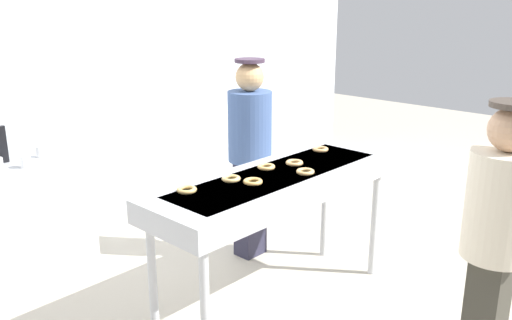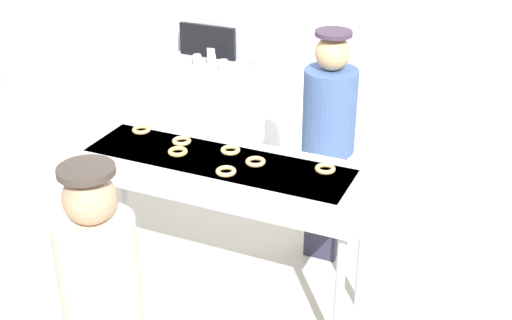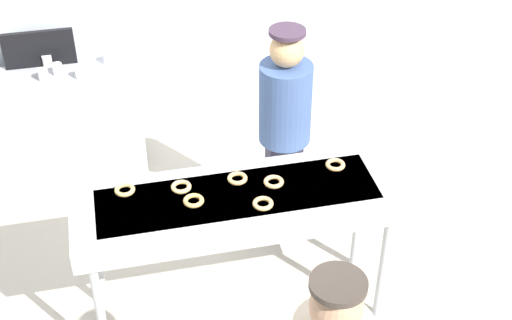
% 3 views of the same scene
% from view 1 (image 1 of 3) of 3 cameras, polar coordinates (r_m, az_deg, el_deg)
% --- Properties ---
extents(ground_plane, '(16.00, 16.00, 0.00)m').
position_cam_1_polar(ground_plane, '(4.16, 2.16, -15.02)').
color(ground_plane, beige).
extents(back_wall, '(8.00, 0.12, 3.32)m').
position_cam_1_polar(back_wall, '(5.46, -17.42, 10.40)').
color(back_wall, silver).
rests_on(back_wall, ground).
extents(fryer_conveyor, '(2.02, 0.65, 1.03)m').
position_cam_1_polar(fryer_conveyor, '(3.76, 2.31, -2.71)').
color(fryer_conveyor, '#B7BABF').
rests_on(fryer_conveyor, ground).
extents(glazed_donut_0, '(0.17, 0.17, 0.03)m').
position_cam_1_polar(glazed_donut_0, '(3.93, 4.06, -0.29)').
color(glazed_donut_0, '#E2AD6B').
rests_on(glazed_donut_0, fryer_conveyor).
extents(glazed_donut_1, '(0.13, 0.13, 0.03)m').
position_cam_1_polar(glazed_donut_1, '(3.52, -0.33, -2.29)').
color(glazed_donut_1, '#ECB25B').
rests_on(glazed_donut_1, fryer_conveyor).
extents(glazed_donut_2, '(0.17, 0.17, 0.03)m').
position_cam_1_polar(glazed_donut_2, '(3.73, 5.21, -1.23)').
color(glazed_donut_2, '#DEAE68').
rests_on(glazed_donut_2, fryer_conveyor).
extents(glazed_donut_3, '(0.16, 0.16, 0.03)m').
position_cam_1_polar(glazed_donut_3, '(4.31, 6.78, 1.15)').
color(glazed_donut_3, '#EDB16A').
rests_on(glazed_donut_3, fryer_conveyor).
extents(glazed_donut_4, '(0.17, 0.17, 0.03)m').
position_cam_1_polar(glazed_donut_4, '(3.83, 1.08, -0.71)').
color(glazed_donut_4, '#ECB667').
rests_on(glazed_donut_4, fryer_conveyor).
extents(glazed_donut_5, '(0.15, 0.15, 0.03)m').
position_cam_1_polar(glazed_donut_5, '(3.40, -7.31, -3.11)').
color(glazed_donut_5, '#DEB363').
rests_on(glazed_donut_5, fryer_conveyor).
extents(glazed_donut_6, '(0.18, 0.18, 0.03)m').
position_cam_1_polar(glazed_donut_6, '(3.58, -2.64, -1.97)').
color(glazed_donut_6, '#E4BC6E').
rests_on(glazed_donut_6, fryer_conveyor).
extents(worker_baker, '(0.37, 0.37, 1.72)m').
position_cam_1_polar(worker_baker, '(4.56, -0.64, 1.60)').
color(worker_baker, '#29283C').
rests_on(worker_baker, ground).
extents(customer_waiting, '(0.36, 0.36, 1.69)m').
position_cam_1_polar(customer_waiting, '(3.19, 24.00, -7.06)').
color(customer_waiting, '#35332B').
rests_on(customer_waiting, ground).
extents(paper_cup_0, '(0.08, 0.08, 0.10)m').
position_cam_1_polar(paper_cup_0, '(5.04, -21.69, 0.83)').
color(paper_cup_0, white).
rests_on(paper_cup_0, prep_counter).
extents(paper_cup_3, '(0.08, 0.08, 0.10)m').
position_cam_1_polar(paper_cup_3, '(4.77, -23.08, -0.19)').
color(paper_cup_3, white).
rests_on(paper_cup_3, prep_counter).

